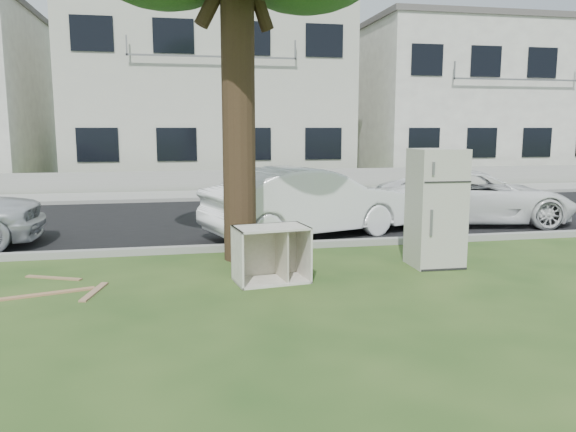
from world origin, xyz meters
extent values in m
plane|color=#244518|center=(0.00, 0.00, 0.00)|extent=(120.00, 120.00, 0.00)
cube|color=black|center=(0.00, 6.00, 0.01)|extent=(120.00, 7.00, 0.01)
cube|color=gray|center=(0.00, 2.45, 0.00)|extent=(120.00, 0.18, 0.12)
cube|color=gray|center=(0.00, 9.55, 0.00)|extent=(120.00, 0.18, 0.12)
cube|color=gray|center=(0.00, 11.00, 0.01)|extent=(120.00, 2.80, 0.01)
cube|color=gray|center=(0.00, 12.60, 0.35)|extent=(120.00, 0.15, 0.70)
cylinder|color=black|center=(-0.40, 1.80, 2.60)|extent=(0.54, 0.54, 5.20)
cube|color=#B9B9A9|center=(0.00, 17.50, 3.60)|extent=(11.00, 8.00, 7.20)
cube|color=#595451|center=(0.00, 17.50, 7.32)|extent=(11.22, 8.16, 0.24)
cube|color=white|center=(12.00, 17.50, 3.30)|extent=(10.00, 8.00, 6.60)
cube|color=#595451|center=(12.00, 17.50, 6.72)|extent=(10.20, 8.16, 0.24)
cube|color=beige|center=(2.60, 0.74, 0.93)|extent=(0.78, 0.73, 1.87)
cube|color=silver|center=(-0.12, 0.31, 0.40)|extent=(1.11, 0.77, 0.80)
cube|color=#A3744F|center=(-3.16, 0.24, 0.01)|extent=(1.21, 0.44, 0.02)
cube|color=#94734D|center=(-3.24, 1.08, 0.01)|extent=(0.85, 0.44, 0.02)
cube|color=#9F7658|center=(-2.55, 0.23, 0.01)|extent=(0.28, 0.86, 0.02)
imported|color=white|center=(1.20, 3.54, 0.71)|extent=(4.53, 2.76, 1.41)
imported|color=white|center=(5.31, 4.31, 0.61)|extent=(4.70, 2.77, 1.23)
camera|label=1|loc=(-1.42, -7.42, 2.18)|focal=35.00mm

